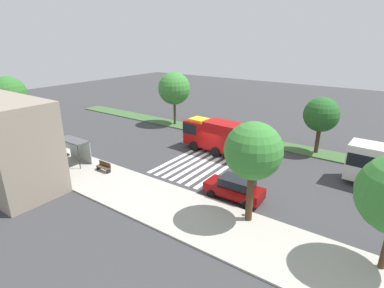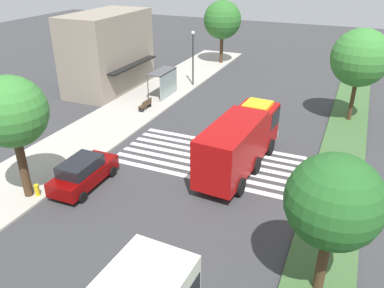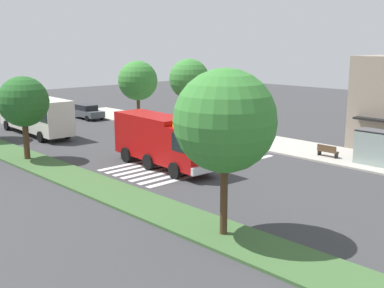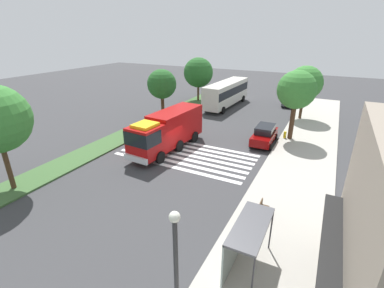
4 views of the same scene
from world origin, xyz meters
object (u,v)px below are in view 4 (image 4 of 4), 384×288
object	(u,v)px
fire_truck	(166,130)
sidewalk_tree_far_west	(305,83)
transit_bus	(226,92)
street_lamp	(176,269)
fire_hydrant	(285,135)
parked_car_mid	(264,135)
median_tree_west	(162,84)
parked_car_west	(291,100)
bench_near_shelter	(261,211)
median_tree_far_west	(198,73)
bus_stop_shelter	(243,235)
sidewalk_tree_west	(297,90)

from	to	relation	value
fire_truck	sidewalk_tree_far_west	bearing A→B (deg)	152.04
transit_bus	street_lamp	size ratio (longest dim) A/B	2.08
fire_truck	fire_hydrant	size ratio (longest dim) A/B	13.42
parked_car_mid	median_tree_west	distance (m)	14.68
parked_car_west	fire_hydrant	world-z (taller)	parked_car_west
parked_car_west	parked_car_mid	size ratio (longest dim) A/B	1.01
fire_truck	bench_near_shelter	xyz separation A→B (m)	(6.41, 10.72, -1.43)
parked_car_mid	fire_truck	bearing A→B (deg)	-53.75
fire_truck	median_tree_far_west	distance (m)	20.44
bus_stop_shelter	median_tree_west	distance (m)	25.64
median_tree_far_west	fire_hydrant	size ratio (longest dim) A/B	9.62
parked_car_west	sidewalk_tree_far_west	size ratio (longest dim) A/B	0.71
median_tree_west	street_lamp	bearing A→B (deg)	33.88
median_tree_west	fire_hydrant	distance (m)	16.19
parked_car_mid	median_tree_west	size ratio (longest dim) A/B	0.76
bench_near_shelter	street_lamp	world-z (taller)	street_lamp
parked_car_west	bus_stop_shelter	bearing A→B (deg)	5.84
bus_stop_shelter	fire_hydrant	world-z (taller)	bus_stop_shelter
bus_stop_shelter	transit_bus	bearing A→B (deg)	-158.03
parked_car_mid	bus_stop_shelter	bearing A→B (deg)	8.82
fire_truck	street_lamp	world-z (taller)	street_lamp
parked_car_west	bench_near_shelter	bearing A→B (deg)	6.44
fire_hydrant	median_tree_west	bearing A→B (deg)	-92.47
sidewalk_tree_west	median_tree_far_west	size ratio (longest dim) A/B	1.05
median_tree_far_west	median_tree_west	bearing A→B (deg)	0.00
fire_truck	transit_bus	size ratio (longest dim) A/B	0.81
street_lamp	median_tree_far_west	bearing A→B (deg)	-155.14
transit_bus	street_lamp	distance (m)	34.64
parked_car_west	median_tree_far_west	size ratio (longest dim) A/B	0.70
parked_car_mid	median_tree_west	bearing A→B (deg)	-102.15
transit_bus	median_tree_far_west	distance (m)	5.89
fire_truck	median_tree_far_west	world-z (taller)	median_tree_far_west
parked_car_mid	median_tree_far_west	size ratio (longest dim) A/B	0.70
fire_truck	median_tree_west	distance (m)	10.94
bench_near_shelter	street_lamp	xyz separation A→B (m)	(8.33, -1.00, 2.87)
parked_car_west	sidewalk_tree_west	bearing A→B (deg)	9.40
parked_car_mid	bench_near_shelter	xyz separation A→B (m)	(12.41, 2.80, -0.33)
parked_car_west	parked_car_mid	distance (m)	17.21
parked_car_west	median_tree_west	distance (m)	20.42
median_tree_far_west	bench_near_shelter	bearing A→B (deg)	33.11
fire_truck	parked_car_west	xyz separation A→B (m)	(-23.21, 7.91, -1.17)
parked_car_mid	street_lamp	world-z (taller)	street_lamp
bus_stop_shelter	bench_near_shelter	xyz separation A→B (m)	(-4.00, -0.02, -1.30)
fire_truck	street_lamp	xyz separation A→B (m)	(14.74, 9.71, 1.44)
fire_truck	median_tree_west	xyz separation A→B (m)	(-8.78, -6.08, 2.38)
fire_truck	sidewalk_tree_west	xyz separation A→B (m)	(-8.26, 10.11, 3.20)
sidewalk_tree_west	fire_hydrant	size ratio (longest dim) A/B	10.06
bench_near_shelter	sidewalk_tree_west	size ratio (longest dim) A/B	0.23
sidewalk_tree_far_west	sidewalk_tree_west	bearing A→B (deg)	0.00
parked_car_west	street_lamp	distance (m)	38.09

